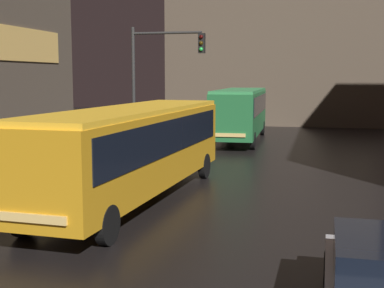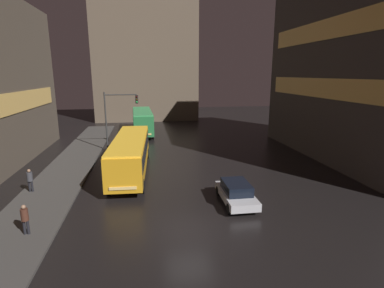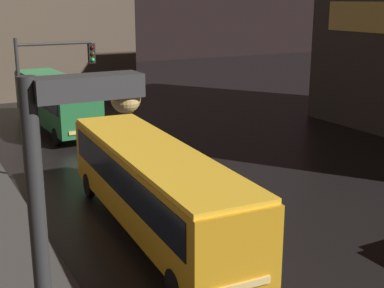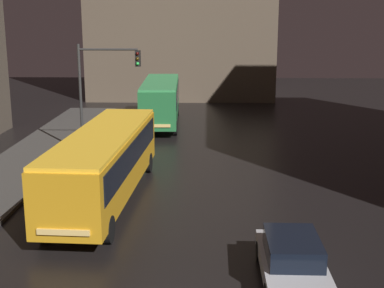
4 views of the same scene
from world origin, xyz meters
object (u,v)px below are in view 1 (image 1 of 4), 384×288
at_px(bus_near, 134,144).
at_px(bus_far, 240,109).
at_px(car_taxi, 382,278).
at_px(traffic_light_main, 158,71).

bearing_deg(bus_near, bus_far, -90.31).
xyz_separation_m(bus_far, car_taxi, (6.04, -24.48, -1.29)).
distance_m(bus_near, car_taxi, 10.17).
relative_size(bus_far, traffic_light_main, 1.65).
distance_m(bus_far, car_taxi, 25.24).
relative_size(bus_far, car_taxi, 2.46).
bearing_deg(traffic_light_main, bus_far, 74.42).
xyz_separation_m(bus_near, traffic_light_main, (-1.62, 7.92, 2.44)).
height_order(bus_near, traffic_light_main, traffic_light_main).
height_order(bus_near, car_taxi, bus_near).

